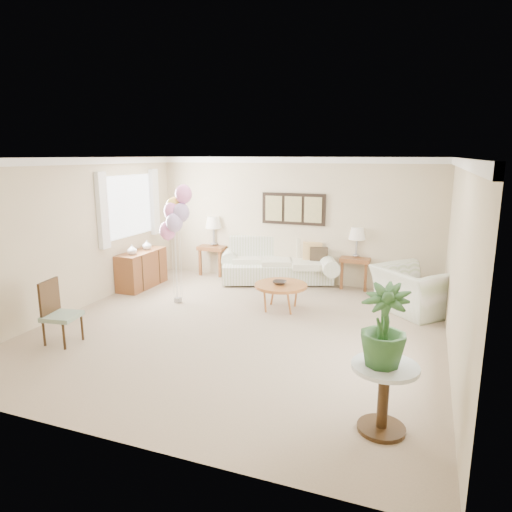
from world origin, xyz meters
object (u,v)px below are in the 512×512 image
at_px(armchair, 414,290).
at_px(accent_chair, 58,311).
at_px(coffee_table, 281,286).
at_px(balloon_cluster, 176,213).
at_px(sofa, 278,264).

relative_size(armchair, accent_chair, 1.31).
xyz_separation_m(coffee_table, armchair, (2.16, 0.68, -0.04)).
xyz_separation_m(accent_chair, balloon_cluster, (0.68, 2.19, 1.16)).
relative_size(coffee_table, accent_chair, 1.00).
distance_m(accent_chair, balloon_cluster, 2.57).
bearing_deg(coffee_table, balloon_cluster, -171.28).
bearing_deg(armchair, balloon_cluster, 57.47).
bearing_deg(armchair, accent_chair, 77.89).
bearing_deg(sofa, coffee_table, -70.72).
height_order(armchair, balloon_cluster, balloon_cluster).
bearing_deg(balloon_cluster, armchair, 13.44).
bearing_deg(balloon_cluster, sofa, 58.47).
relative_size(sofa, accent_chair, 3.09).
xyz_separation_m(armchair, balloon_cluster, (-4.03, -0.96, 1.25)).
relative_size(armchair, balloon_cluster, 0.56).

